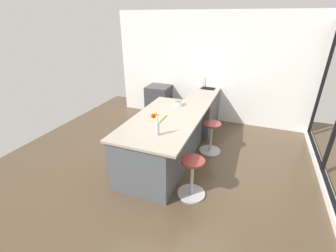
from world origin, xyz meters
TOP-DOWN VIEW (x-y plane):
  - ground_plane at (0.00, 0.00)m, footprint 6.78×6.78m
  - interior_partition_left at (-2.61, 0.00)m, footprint 0.12×4.99m
  - sink_cabinet at (-2.26, 0.03)m, footprint 1.92×0.60m
  - oven_range at (-2.26, -1.28)m, footprint 0.60×0.61m
  - kitchen_island at (-0.17, -0.29)m, footprint 2.22×1.18m
  - stool_by_window at (-0.87, 0.48)m, footprint 0.44×0.44m
  - stool_middle at (0.53, 0.48)m, footprint 0.44×0.44m
  - cutting_board at (-0.13, -0.39)m, footprint 0.36×0.24m
  - apple_yellow at (-0.19, -0.45)m, footprint 0.08×0.08m
  - apple_red at (-0.09, -0.44)m, footprint 0.07×0.07m
  - water_bottle at (0.46, -0.12)m, footprint 0.06×0.06m
  - fruit_bowl at (-0.92, -0.25)m, footprint 0.21×0.21m

SIDE VIEW (x-z plane):
  - ground_plane at x=0.00m, z-range 0.00..0.00m
  - stool_by_window at x=-0.87m, z-range -0.02..0.63m
  - stool_middle at x=0.53m, z-range -0.02..0.63m
  - oven_range at x=-2.26m, z-range 0.00..0.87m
  - sink_cabinet at x=-2.26m, z-range -0.13..1.05m
  - kitchen_island at x=-0.17m, z-range 0.00..0.92m
  - cutting_board at x=-0.13m, z-range 0.92..0.94m
  - fruit_bowl at x=-0.92m, z-range 0.92..1.00m
  - apple_red at x=-0.09m, z-range 0.94..1.01m
  - apple_yellow at x=-0.19m, z-range 0.94..1.02m
  - water_bottle at x=0.46m, z-range 0.89..1.20m
  - interior_partition_left at x=-2.61m, z-range 0.00..2.72m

